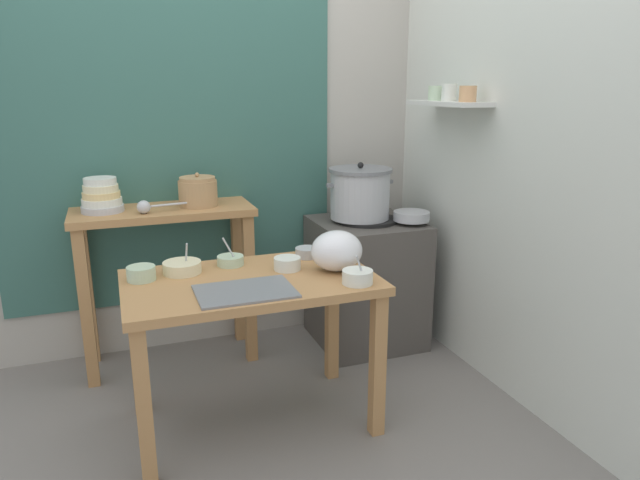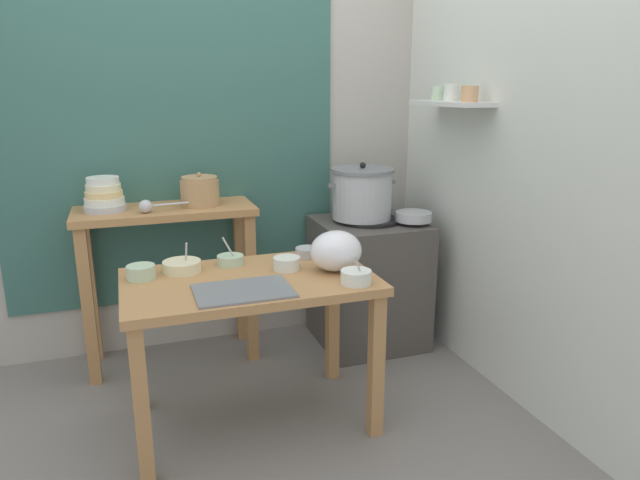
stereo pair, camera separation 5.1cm
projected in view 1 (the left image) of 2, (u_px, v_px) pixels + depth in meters
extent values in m
plane|color=gray|center=(245.00, 429.00, 2.65)|extent=(9.00, 9.00, 0.00)
cube|color=#B2ADA3|center=(211.00, 128.00, 3.34)|extent=(4.40, 0.10, 2.60)
cube|color=#38665B|center=(168.00, 121.00, 3.19)|extent=(1.90, 0.02, 2.10)
cube|color=silver|center=(492.00, 134.00, 2.96)|extent=(0.10, 3.20, 2.60)
cube|color=silver|center=(448.00, 103.00, 3.05)|extent=(0.20, 0.56, 0.02)
cylinder|color=tan|center=(468.00, 94.00, 2.88)|extent=(0.09, 0.09, 0.08)
cylinder|color=silver|center=(449.00, 92.00, 3.03)|extent=(0.08, 0.08, 0.09)
cylinder|color=#B7D1AD|center=(436.00, 93.00, 3.15)|extent=(0.09, 0.09, 0.08)
cube|color=#B27F4C|center=(250.00, 282.00, 2.53)|extent=(1.10, 0.66, 0.04)
cube|color=#B27F4C|center=(144.00, 408.00, 2.21)|extent=(0.06, 0.06, 0.68)
cube|color=#B27F4C|center=(378.00, 365.00, 2.54)|extent=(0.06, 0.06, 0.68)
cube|color=#B27F4C|center=(136.00, 347.00, 2.72)|extent=(0.06, 0.06, 0.68)
cube|color=#B27F4C|center=(332.00, 319.00, 3.05)|extent=(0.06, 0.06, 0.68)
cube|color=#B27F4C|center=(163.00, 212.00, 3.10)|extent=(0.96, 0.40, 0.04)
cube|color=#B27F4C|center=(86.00, 310.00, 2.94)|extent=(0.06, 0.06, 0.86)
cube|color=#B27F4C|center=(250.00, 289.00, 3.22)|extent=(0.06, 0.06, 0.86)
cube|color=#B27F4C|center=(87.00, 290.00, 3.21)|extent=(0.06, 0.06, 0.86)
cube|color=#B27F4C|center=(238.00, 274.00, 3.50)|extent=(0.06, 0.06, 0.86)
cube|color=#4C4742|center=(366.00, 282.00, 3.50)|extent=(0.60, 0.60, 0.76)
cylinder|color=black|center=(367.00, 220.00, 3.40)|extent=(0.36, 0.36, 0.02)
cylinder|color=black|center=(369.00, 290.00, 3.16)|extent=(0.04, 0.02, 0.04)
cylinder|color=#B7BABF|center=(360.00, 195.00, 3.36)|extent=(0.35, 0.35, 0.28)
cylinder|color=slate|center=(361.00, 170.00, 3.32)|extent=(0.37, 0.37, 0.02)
sphere|color=black|center=(361.00, 165.00, 3.31)|extent=(0.04, 0.04, 0.04)
cube|color=slate|center=(330.00, 185.00, 3.28)|extent=(0.04, 0.02, 0.02)
cube|color=slate|center=(390.00, 182.00, 3.41)|extent=(0.04, 0.02, 0.02)
cylinder|color=tan|center=(198.00, 193.00, 3.14)|extent=(0.21, 0.21, 0.14)
cylinder|color=tan|center=(197.00, 179.00, 3.12)|extent=(0.19, 0.19, 0.02)
sphere|color=tan|center=(197.00, 175.00, 3.11)|extent=(0.02, 0.02, 0.02)
cylinder|color=#B7BABF|center=(103.00, 208.00, 3.01)|extent=(0.22, 0.22, 0.04)
cylinder|color=silver|center=(102.00, 202.00, 3.00)|extent=(0.20, 0.20, 0.04)
cylinder|color=#E5C684|center=(101.00, 195.00, 2.99)|extent=(0.19, 0.19, 0.03)
cylinder|color=beige|center=(101.00, 188.00, 2.98)|extent=(0.18, 0.18, 0.04)
cylinder|color=silver|center=(100.00, 181.00, 2.97)|extent=(0.16, 0.16, 0.04)
sphere|color=#B7BABF|center=(144.00, 207.00, 2.96)|extent=(0.07, 0.07, 0.07)
cylinder|color=#B7BABF|center=(170.00, 205.00, 3.02)|extent=(0.20, 0.04, 0.01)
cube|color=slate|center=(245.00, 291.00, 2.35)|extent=(0.40, 0.28, 0.01)
ellipsoid|color=white|center=(337.00, 251.00, 2.61)|extent=(0.24, 0.22, 0.19)
cylinder|color=#B7BABF|center=(411.00, 216.00, 3.33)|extent=(0.21, 0.21, 0.05)
cylinder|color=#B7D1AD|center=(230.00, 261.00, 2.70)|extent=(0.13, 0.13, 0.05)
cylinder|color=maroon|center=(230.00, 257.00, 2.70)|extent=(0.11, 0.11, 0.01)
cylinder|color=#B7BABF|center=(231.00, 251.00, 2.68)|extent=(0.08, 0.01, 0.14)
cylinder|color=#B7BABF|center=(307.00, 252.00, 2.83)|extent=(0.12, 0.12, 0.05)
cylinder|color=maroon|center=(307.00, 249.00, 2.82)|extent=(0.10, 0.10, 0.01)
cylinder|color=silver|center=(358.00, 277.00, 2.45)|extent=(0.13, 0.13, 0.06)
cylinder|color=maroon|center=(358.00, 272.00, 2.45)|extent=(0.11, 0.11, 0.01)
cylinder|color=#B7BABF|center=(361.00, 269.00, 2.43)|extent=(0.07, 0.04, 0.13)
cylinder|color=#B7D1AD|center=(141.00, 273.00, 2.49)|extent=(0.12, 0.12, 0.06)
cylinder|color=beige|center=(141.00, 268.00, 2.49)|extent=(0.11, 0.11, 0.01)
cylinder|color=silver|center=(287.00, 263.00, 2.64)|extent=(0.12, 0.12, 0.06)
cylinder|color=#337238|center=(287.00, 259.00, 2.63)|extent=(0.11, 0.11, 0.01)
cylinder|color=beige|center=(182.00, 267.00, 2.59)|extent=(0.17, 0.17, 0.05)
cylinder|color=beige|center=(182.00, 263.00, 2.59)|extent=(0.15, 0.15, 0.01)
cylinder|color=#B7BABF|center=(186.00, 257.00, 2.59)|extent=(0.02, 0.06, 0.14)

